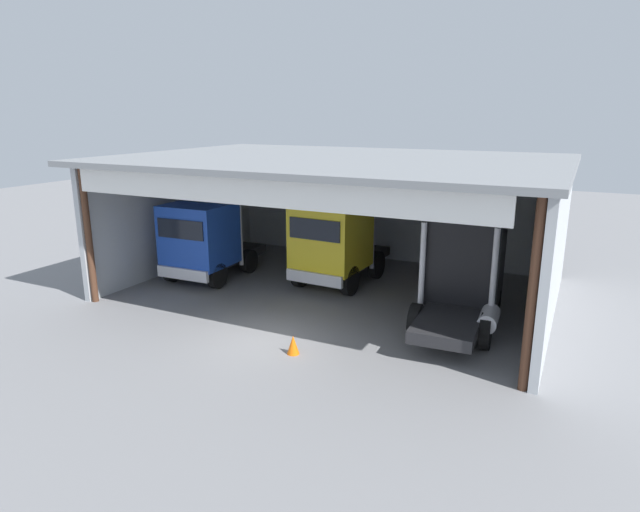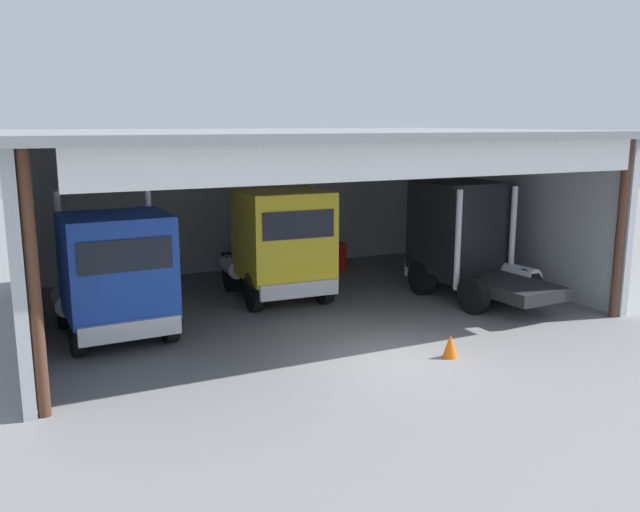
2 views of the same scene
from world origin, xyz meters
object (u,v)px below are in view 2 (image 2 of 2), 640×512
object	(u,v)px
truck_blue_left_bay	(114,274)
oil_drum	(324,255)
truck_black_center_bay	(465,238)
traffic_cone	(450,346)
tool_cart	(332,257)
truck_yellow_yard_outside	(279,242)

from	to	relation	value
truck_blue_left_bay	oil_drum	world-z (taller)	truck_blue_left_bay
truck_black_center_bay	traffic_cone	size ratio (longest dim) A/B	9.14
oil_drum	traffic_cone	world-z (taller)	oil_drum
oil_drum	tool_cart	world-z (taller)	tool_cart
oil_drum	tool_cart	distance (m)	0.67
truck_yellow_yard_outside	traffic_cone	xyz separation A→B (m)	(1.66, -6.40, -1.54)
truck_yellow_yard_outside	oil_drum	xyz separation A→B (m)	(3.37, 3.83, -1.38)
oil_drum	traffic_cone	distance (m)	10.37
truck_blue_left_bay	traffic_cone	world-z (taller)	truck_blue_left_bay
truck_black_center_bay	oil_drum	bearing A→B (deg)	106.58
oil_drum	truck_black_center_bay	bearing A→B (deg)	-70.49
truck_blue_left_bay	oil_drum	bearing A→B (deg)	-148.99
truck_black_center_bay	tool_cart	bearing A→B (deg)	108.58
tool_cart	traffic_cone	world-z (taller)	tool_cart
truck_blue_left_bay	truck_yellow_yard_outside	distance (m)	5.37
truck_yellow_yard_outside	oil_drum	world-z (taller)	truck_yellow_yard_outside
truck_yellow_yard_outside	traffic_cone	bearing A→B (deg)	107.50
truck_black_center_bay	oil_drum	size ratio (longest dim) A/B	5.73
truck_blue_left_bay	truck_black_center_bay	xyz separation A→B (m)	(10.54, -0.32, 0.16)
truck_yellow_yard_outside	tool_cart	bearing A→B (deg)	-134.14
truck_black_center_bay	truck_blue_left_bay	bearing A→B (deg)	175.35
truck_blue_left_bay	oil_drum	size ratio (longest dim) A/B	5.64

